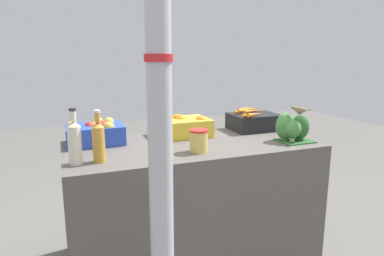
{
  "coord_description": "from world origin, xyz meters",
  "views": [
    {
      "loc": [
        -0.77,
        -2.01,
        1.36
      ],
      "look_at": [
        0.0,
        0.0,
        0.9
      ],
      "focal_mm": 32.0,
      "sensor_mm": 36.0,
      "label": 1
    }
  ],
  "objects_px": {
    "carrot_crate": "(254,121)",
    "support_pole": "(159,86)",
    "pickle_jar": "(199,141)",
    "apple_crate": "(95,133)",
    "orange_crate": "(183,126)",
    "sparrow_bird": "(299,110)",
    "juice_bottle_cloudy": "(75,141)",
    "juice_bottle_amber": "(99,141)",
    "broccoli_pile": "(291,127)"
  },
  "relations": [
    {
      "from": "carrot_crate",
      "to": "support_pole",
      "type": "bearing_deg",
      "value": -137.22
    },
    {
      "from": "support_pole",
      "to": "pickle_jar",
      "type": "xyz_separation_m",
      "value": [
        0.37,
        0.5,
        -0.37
      ]
    },
    {
      "from": "support_pole",
      "to": "pickle_jar",
      "type": "distance_m",
      "value": 0.73
    },
    {
      "from": "apple_crate",
      "to": "orange_crate",
      "type": "bearing_deg",
      "value": 0.04
    },
    {
      "from": "carrot_crate",
      "to": "sparrow_bird",
      "type": "relative_size",
      "value": 3.05
    },
    {
      "from": "support_pole",
      "to": "juice_bottle_cloudy",
      "type": "height_order",
      "value": "support_pole"
    },
    {
      "from": "apple_crate",
      "to": "juice_bottle_amber",
      "type": "distance_m",
      "value": 0.42
    },
    {
      "from": "pickle_jar",
      "to": "sparrow_bird",
      "type": "relative_size",
      "value": 1.16
    },
    {
      "from": "orange_crate",
      "to": "carrot_crate",
      "type": "xyz_separation_m",
      "value": [
        0.57,
        -0.0,
        -0.0
      ]
    },
    {
      "from": "apple_crate",
      "to": "orange_crate",
      "type": "distance_m",
      "value": 0.6
    },
    {
      "from": "broccoli_pile",
      "to": "pickle_jar",
      "type": "xyz_separation_m",
      "value": [
        -0.67,
        -0.02,
        -0.02
      ]
    },
    {
      "from": "apple_crate",
      "to": "juice_bottle_amber",
      "type": "bearing_deg",
      "value": -92.79
    },
    {
      "from": "orange_crate",
      "to": "sparrow_bird",
      "type": "bearing_deg",
      "value": -34.42
    },
    {
      "from": "orange_crate",
      "to": "carrot_crate",
      "type": "relative_size",
      "value": 1.0
    },
    {
      "from": "broccoli_pile",
      "to": "juice_bottle_amber",
      "type": "distance_m",
      "value": 1.24
    },
    {
      "from": "orange_crate",
      "to": "support_pole",
      "type": "bearing_deg",
      "value": -114.74
    },
    {
      "from": "broccoli_pile",
      "to": "juice_bottle_amber",
      "type": "height_order",
      "value": "juice_bottle_amber"
    },
    {
      "from": "support_pole",
      "to": "juice_bottle_amber",
      "type": "bearing_deg",
      "value": 110.88
    },
    {
      "from": "apple_crate",
      "to": "sparrow_bird",
      "type": "bearing_deg",
      "value": -19.44
    },
    {
      "from": "sparrow_bird",
      "to": "broccoli_pile",
      "type": "bearing_deg",
      "value": 3.78
    },
    {
      "from": "broccoli_pile",
      "to": "sparrow_bird",
      "type": "relative_size",
      "value": 1.96
    },
    {
      "from": "support_pole",
      "to": "carrot_crate",
      "type": "xyz_separation_m",
      "value": [
        1.0,
        0.93,
        -0.37
      ]
    },
    {
      "from": "broccoli_pile",
      "to": "pickle_jar",
      "type": "distance_m",
      "value": 0.67
    },
    {
      "from": "apple_crate",
      "to": "juice_bottle_cloudy",
      "type": "xyz_separation_m",
      "value": [
        -0.14,
        -0.41,
        0.05
      ]
    },
    {
      "from": "orange_crate",
      "to": "juice_bottle_amber",
      "type": "distance_m",
      "value": 0.75
    },
    {
      "from": "broccoli_pile",
      "to": "juice_bottle_amber",
      "type": "bearing_deg",
      "value": -179.46
    },
    {
      "from": "broccoli_pile",
      "to": "juice_bottle_cloudy",
      "type": "distance_m",
      "value": 1.36
    },
    {
      "from": "carrot_crate",
      "to": "sparrow_bird",
      "type": "bearing_deg",
      "value": -81.1
    },
    {
      "from": "juice_bottle_amber",
      "to": "pickle_jar",
      "type": "height_order",
      "value": "juice_bottle_amber"
    },
    {
      "from": "apple_crate",
      "to": "support_pole",
      "type": "bearing_deg",
      "value": -79.29
    },
    {
      "from": "apple_crate",
      "to": "juice_bottle_amber",
      "type": "xyz_separation_m",
      "value": [
        -0.02,
        -0.41,
        0.05
      ]
    },
    {
      "from": "orange_crate",
      "to": "juice_bottle_cloudy",
      "type": "bearing_deg",
      "value": -150.81
    },
    {
      "from": "carrot_crate",
      "to": "juice_bottle_cloudy",
      "type": "bearing_deg",
      "value": -162.56
    },
    {
      "from": "juice_bottle_amber",
      "to": "sparrow_bird",
      "type": "xyz_separation_m",
      "value": [
        1.27,
        -0.02,
        0.1
      ]
    },
    {
      "from": "broccoli_pile",
      "to": "juice_bottle_cloudy",
      "type": "relative_size",
      "value": 0.77
    },
    {
      "from": "carrot_crate",
      "to": "pickle_jar",
      "type": "xyz_separation_m",
      "value": [
        -0.63,
        -0.42,
        0.0
      ]
    },
    {
      "from": "carrot_crate",
      "to": "juice_bottle_amber",
      "type": "relative_size",
      "value": 1.26
    },
    {
      "from": "support_pole",
      "to": "broccoli_pile",
      "type": "bearing_deg",
      "value": 26.78
    },
    {
      "from": "orange_crate",
      "to": "pickle_jar",
      "type": "distance_m",
      "value": 0.43
    },
    {
      "from": "pickle_jar",
      "to": "orange_crate",
      "type": "bearing_deg",
      "value": 82.81
    },
    {
      "from": "broccoli_pile",
      "to": "orange_crate",
      "type": "bearing_deg",
      "value": 146.58
    },
    {
      "from": "apple_crate",
      "to": "pickle_jar",
      "type": "bearing_deg",
      "value": -37.75
    },
    {
      "from": "pickle_jar",
      "to": "juice_bottle_cloudy",
      "type": "bearing_deg",
      "value": 179.12
    },
    {
      "from": "apple_crate",
      "to": "juice_bottle_amber",
      "type": "relative_size",
      "value": 1.26
    },
    {
      "from": "support_pole",
      "to": "sparrow_bird",
      "type": "relative_size",
      "value": 21.28
    },
    {
      "from": "carrot_crate",
      "to": "broccoli_pile",
      "type": "bearing_deg",
      "value": -84.59
    },
    {
      "from": "carrot_crate",
      "to": "juice_bottle_amber",
      "type": "height_order",
      "value": "juice_bottle_amber"
    },
    {
      "from": "support_pole",
      "to": "pickle_jar",
      "type": "bearing_deg",
      "value": 53.34
    },
    {
      "from": "support_pole",
      "to": "pickle_jar",
      "type": "height_order",
      "value": "support_pole"
    },
    {
      "from": "broccoli_pile",
      "to": "sparrow_bird",
      "type": "distance_m",
      "value": 0.13
    }
  ]
}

